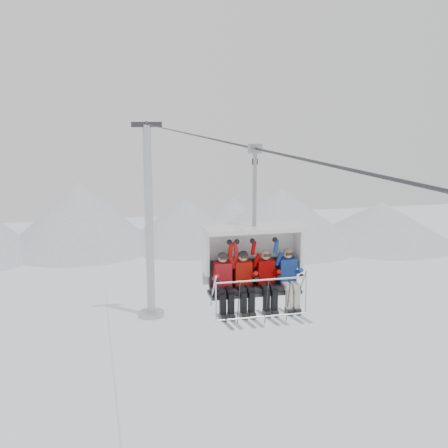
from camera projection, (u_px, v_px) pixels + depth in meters
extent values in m
cone|color=silver|center=(80.00, 215.00, 58.69)|extent=(16.00, 16.00, 7.00)
cone|color=silver|center=(186.00, 221.00, 60.44)|extent=(14.00, 14.00, 5.00)
cone|color=silver|center=(280.00, 216.00, 60.71)|extent=(18.00, 18.00, 6.00)
cone|color=silver|center=(381.00, 222.00, 61.46)|extent=(16.00, 16.00, 4.50)
cone|color=silver|center=(233.00, 216.00, 64.71)|extent=(12.00, 12.00, 4.50)
cylinder|color=#AFB1B6|center=(149.00, 223.00, 38.23)|extent=(0.56, 0.56, 13.30)
cylinder|color=#AFB1B6|center=(152.00, 314.00, 39.51)|extent=(1.80, 1.80, 0.30)
cube|color=#313136|center=(146.00, 124.00, 36.92)|extent=(2.00, 0.35, 0.35)
cylinder|color=#313136|center=(224.00, 142.00, 15.94)|extent=(0.06, 50.00, 0.06)
cube|color=black|center=(255.00, 288.00, 13.55)|extent=(2.14, 0.55, 0.10)
cube|color=black|center=(252.00, 271.00, 13.73)|extent=(2.14, 0.10, 0.62)
cube|color=#313136|center=(255.00, 292.00, 13.57)|extent=(2.24, 0.60, 0.08)
cube|color=silver|center=(250.00, 253.00, 13.86)|extent=(2.39, 0.10, 1.42)
cube|color=silver|center=(254.00, 228.00, 13.34)|extent=(2.39, 0.90, 0.10)
cylinder|color=silver|center=(262.00, 280.00, 12.95)|extent=(2.18, 0.04, 0.04)
cylinder|color=silver|center=(262.00, 317.00, 13.06)|extent=(2.18, 0.04, 0.04)
cylinder|color=gray|center=(255.00, 189.00, 13.17)|extent=(0.10, 0.10, 1.89)
cube|color=gray|center=(255.00, 149.00, 12.98)|extent=(0.30, 0.18, 0.22)
cube|color=#B2141B|center=(222.00, 275.00, 13.33)|extent=(0.41, 0.27, 0.60)
sphere|color=tan|center=(223.00, 258.00, 13.21)|extent=(0.22, 0.22, 0.22)
cube|color=black|center=(223.00, 304.00, 13.00)|extent=(0.14, 0.15, 0.49)
cube|color=black|center=(231.00, 304.00, 13.05)|extent=(0.14, 0.15, 0.49)
cube|color=#B8BAC2|center=(224.00, 321.00, 12.98)|extent=(0.09, 1.69, 0.26)
cube|color=#B8BAC2|center=(232.00, 321.00, 13.03)|extent=(0.09, 1.69, 0.26)
cube|color=#B70E05|center=(243.00, 273.00, 13.45)|extent=(0.41, 0.27, 0.60)
sphere|color=tan|center=(243.00, 257.00, 13.32)|extent=(0.22, 0.22, 0.22)
cube|color=black|center=(243.00, 302.00, 13.12)|extent=(0.14, 0.15, 0.49)
cube|color=black|center=(251.00, 302.00, 13.16)|extent=(0.14, 0.15, 0.49)
cube|color=#B8BAC2|center=(244.00, 320.00, 13.10)|extent=(0.09, 1.69, 0.26)
cube|color=#B8BAC2|center=(252.00, 319.00, 13.14)|extent=(0.09, 1.69, 0.26)
cube|color=#A90201|center=(265.00, 272.00, 13.57)|extent=(0.41, 0.27, 0.60)
sphere|color=tan|center=(266.00, 255.00, 13.45)|extent=(0.22, 0.22, 0.22)
cube|color=black|center=(266.00, 301.00, 13.25)|extent=(0.14, 0.15, 0.49)
cube|color=black|center=(274.00, 300.00, 13.29)|extent=(0.14, 0.15, 0.49)
cube|color=#B8BAC2|center=(267.00, 317.00, 13.23)|extent=(0.09, 1.69, 0.26)
cube|color=#B8BAC2|center=(275.00, 317.00, 13.27)|extent=(0.09, 1.69, 0.26)
cube|color=navy|center=(287.00, 270.00, 13.70)|extent=(0.41, 0.27, 0.60)
sphere|color=tan|center=(288.00, 254.00, 13.58)|extent=(0.22, 0.22, 0.22)
cube|color=beige|center=(289.00, 299.00, 13.37)|extent=(0.14, 0.15, 0.49)
cube|color=beige|center=(297.00, 298.00, 13.42)|extent=(0.14, 0.15, 0.49)
cube|color=#B8BAC2|center=(290.00, 316.00, 13.35)|extent=(0.09, 1.69, 0.26)
cube|color=#B8BAC2|center=(298.00, 315.00, 13.40)|extent=(0.09, 1.69, 0.26)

